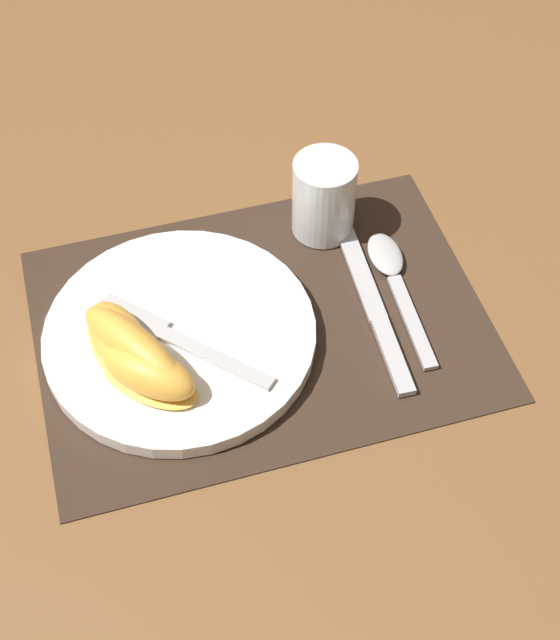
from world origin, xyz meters
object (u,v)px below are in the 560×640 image
object	(u,v)px
juice_glass	(324,201)
citrus_wedge_2	(149,374)
knife	(374,308)
citrus_wedge_0	(123,344)
plate	(180,335)
fork	(170,336)
citrus_wedge_1	(134,350)
spoon	(392,271)

from	to	relation	value
juice_glass	citrus_wedge_2	world-z (taller)	juice_glass
knife	citrus_wedge_0	bearing A→B (deg)	179.16
plate	fork	world-z (taller)	fork
plate	citrus_wedge_0	distance (m)	0.06
plate	citrus_wedge_0	xyz separation A→B (m)	(-0.05, -0.01, 0.02)
juice_glass	citrus_wedge_0	bearing A→B (deg)	-152.88
juice_glass	citrus_wedge_1	distance (m)	0.26
citrus_wedge_0	citrus_wedge_2	bearing A→B (deg)	-67.70
juice_glass	citrus_wedge_1	xyz separation A→B (m)	(-0.22, -0.13, -0.00)
plate	juice_glass	world-z (taller)	juice_glass
citrus_wedge_0	citrus_wedge_2	distance (m)	0.04
knife	juice_glass	bearing A→B (deg)	96.77
plate	citrus_wedge_0	size ratio (longest dim) A/B	2.16
juice_glass	fork	xyz separation A→B (m)	(-0.19, -0.11, -0.02)
citrus_wedge_2	fork	bearing A→B (deg)	59.72
spoon	citrus_wedge_1	distance (m)	0.28
fork	citrus_wedge_2	distance (m)	0.06
knife	fork	xyz separation A→B (m)	(-0.20, 0.01, 0.02)
fork	plate	bearing A→B (deg)	35.27
plate	knife	xyz separation A→B (m)	(0.19, -0.02, -0.01)
citrus_wedge_0	citrus_wedge_2	xyz separation A→B (m)	(0.02, -0.04, 0.00)
plate	juice_glass	distance (m)	0.21
juice_glass	citrus_wedge_2	size ratio (longest dim) A/B	0.86
plate	spoon	xyz separation A→B (m)	(0.22, 0.02, -0.00)
plate	juice_glass	xyz separation A→B (m)	(0.18, 0.11, 0.03)
fork	citrus_wedge_1	xyz separation A→B (m)	(-0.04, -0.02, 0.02)
fork	citrus_wedge_0	bearing A→B (deg)	-172.67
plate	citrus_wedge_1	distance (m)	0.06
juice_glass	spoon	size ratio (longest dim) A/B	0.50
juice_glass	citrus_wedge_0	world-z (taller)	juice_glass
citrus_wedge_1	citrus_wedge_2	xyz separation A→B (m)	(0.01, -0.03, -0.00)
fork	citrus_wedge_2	xyz separation A→B (m)	(-0.03, -0.05, 0.01)
fork	citrus_wedge_0	xyz separation A→B (m)	(-0.04, -0.01, 0.01)
knife	spoon	bearing A→B (deg)	49.27
plate	citrus_wedge_2	bearing A→B (deg)	-124.75
citrus_wedge_0	citrus_wedge_1	size ratio (longest dim) A/B	0.89
fork	citrus_wedge_1	distance (m)	0.04
fork	citrus_wedge_2	size ratio (longest dim) A/B	1.48
plate	juice_glass	size ratio (longest dim) A/B	2.96
knife	spoon	world-z (taller)	spoon
knife	spoon	xyz separation A→B (m)	(0.03, 0.04, 0.00)
fork	juice_glass	bearing A→B (deg)	31.10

